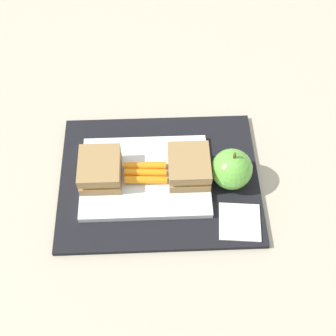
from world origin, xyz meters
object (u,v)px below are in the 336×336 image
Objects in this scene: sandwich_half_left at (102,169)px; carrot_sticks_bundle at (147,173)px; food_tray at (147,176)px; sandwich_half_right at (191,167)px; paper_napkin at (242,222)px; apple at (234,169)px.

carrot_sticks_bundle is (0.08, -0.00, -0.01)m from sandwich_half_left.
food_tray is 0.08m from sandwich_half_left.
sandwich_half_right is (0.16, 0.00, 0.00)m from sandwich_half_left.
sandwich_half_left is 0.16m from sandwich_half_right.
paper_napkin is (0.08, -0.09, -0.03)m from sandwich_half_right.
carrot_sticks_bundle is 1.10× the size of paper_napkin.
sandwich_half_right is at bearing 0.12° from carrot_sticks_bundle.
carrot_sticks_bundle is 0.92× the size of apple.
apple reaches higher than paper_napkin.
food_tray is 0.08m from sandwich_half_right.
food_tray is at bearing 0.00° from sandwich_half_left.
sandwich_half_left is 1.14× the size of paper_napkin.
carrot_sticks_bundle is at bearing 176.56° from apple.
carrot_sticks_bundle is at bearing -179.88° from sandwich_half_right.
paper_napkin is at bearing -21.65° from sandwich_half_left.
food_tray is 2.99× the size of carrot_sticks_bundle.
apple is at bearing 95.47° from paper_napkin.
paper_napkin is at bearing -30.60° from carrot_sticks_bundle.
sandwich_half_right is 0.13m from paper_napkin.
apple is 0.09m from paper_napkin.
sandwich_half_left reaches higher than paper_napkin.
sandwich_half_right is (0.08, 0.00, 0.03)m from food_tray.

